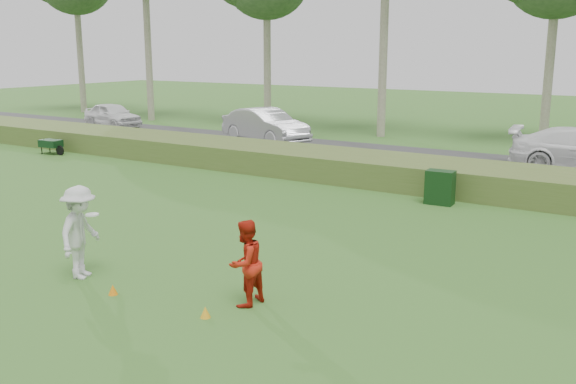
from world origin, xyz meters
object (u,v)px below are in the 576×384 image
Objects in this scene: cone_orange at (113,290)px; utility_cabinet at (440,187)px; player_red at (246,263)px; player_white at (80,232)px; cone_yellow at (205,312)px; car_mid at (265,125)px; car_left at (113,115)px.

cone_orange is 10.94m from utility_cabinet.
player_red is 8.06× the size of cone_orange.
cone_yellow is at bearing -114.10° from player_white.
car_mid is at bearing -141.60° from player_red.
player_red is 28.33m from car_left.
cone_orange is (1.27, -0.36, -0.88)m from player_white.
car_mid is at bearing 2.60° from player_white.
player_white is 0.38× the size of car_mid.
player_red is at bearing -95.99° from utility_cabinet.
player_red is at bearing -129.42° from car_mid.
utility_cabinet is at bearing -105.83° from car_mid.
utility_cabinet is (2.91, 10.53, 0.42)m from cone_orange.
utility_cabinet is 0.21× the size of car_mid.
cone_yellow is at bearing -118.69° from car_left.
cone_yellow is (3.49, -0.25, -0.87)m from player_white.
player_red is 0.39× the size of car_left.
cone_orange is 0.98× the size of cone_yellow.
car_mid is at bearing 121.11° from cone_yellow.
cone_yellow is at bearing -131.32° from car_mid.
cone_orange is at bearing -136.88° from car_mid.
player_white is 19.31m from car_mid.
utility_cabinet is at bearing 74.53° from cone_orange.
player_white reaches higher than cone_yellow.
car_mid is (-10.91, 18.08, 0.79)m from cone_yellow.
car_left is at bearing 136.94° from cone_orange.
player_red is 2.77m from cone_orange.
car_mid reaches higher than player_red.
cone_orange is at bearing -108.92° from utility_cabinet.
player_white is 1.19× the size of player_red.
cone_orange is (-2.49, -0.97, -0.72)m from player_red.
car_left is at bearing 25.61° from player_white.
cone_yellow is at bearing -12.00° from player_red.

